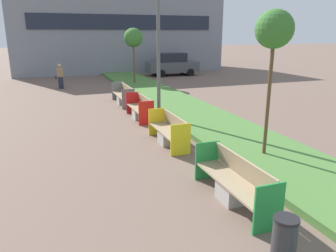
# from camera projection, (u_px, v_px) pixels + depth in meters

# --- Properties ---
(planter_grass_strip) EXTENTS (2.80, 120.00, 0.18)m
(planter_grass_strip) POSITION_uv_depth(u_px,v_px,m) (217.00, 127.00, 12.16)
(planter_grass_strip) COLOR #4C7A38
(planter_grass_strip) RESTS_ON ground
(building_backdrop) EXTENTS (18.43, 7.62, 7.84)m
(building_backdrop) POSITION_uv_depth(u_px,v_px,m) (117.00, 28.00, 30.86)
(building_backdrop) COLOR gray
(building_backdrop) RESTS_ON ground
(bench_green_frame) EXTENTS (0.65, 2.46, 0.94)m
(bench_green_frame) POSITION_uv_depth(u_px,v_px,m) (234.00, 184.00, 6.91)
(bench_green_frame) COLOR #ADA8A0
(bench_green_frame) RESTS_ON ground
(bench_yellow_frame) EXTENTS (0.65, 2.20, 0.94)m
(bench_yellow_frame) POSITION_uv_depth(u_px,v_px,m) (169.00, 133.00, 10.50)
(bench_yellow_frame) COLOR #ADA8A0
(bench_yellow_frame) RESTS_ON ground
(bench_red_frame) EXTENTS (0.65, 2.10, 0.94)m
(bench_red_frame) POSITION_uv_depth(u_px,v_px,m) (140.00, 110.00, 13.60)
(bench_red_frame) COLOR #ADA8A0
(bench_red_frame) RESTS_ON ground
(bench_grey_frame) EXTENTS (0.65, 2.48, 0.94)m
(bench_grey_frame) POSITION_uv_depth(u_px,v_px,m) (124.00, 96.00, 16.44)
(bench_grey_frame) COLOR #ADA8A0
(bench_grey_frame) RESTS_ON ground
(litter_bin) EXTENTS (0.38, 0.38, 0.88)m
(litter_bin) POSITION_uv_depth(u_px,v_px,m) (284.00, 244.00, 4.86)
(litter_bin) COLOR #2D2D30
(litter_bin) RESTS_ON ground
(street_lamp_post) EXTENTS (0.24, 0.44, 7.68)m
(street_lamp_post) POSITION_uv_depth(u_px,v_px,m) (158.00, 11.00, 12.19)
(street_lamp_post) COLOR #56595B
(street_lamp_post) RESTS_ON ground
(sapling_tree_near) EXTENTS (1.00, 1.00, 4.05)m
(sapling_tree_near) POSITION_uv_depth(u_px,v_px,m) (274.00, 32.00, 8.36)
(sapling_tree_near) COLOR brown
(sapling_tree_near) RESTS_ON ground
(sapling_tree_far) EXTENTS (1.25, 1.25, 3.78)m
(sapling_tree_far) POSITION_uv_depth(u_px,v_px,m) (133.00, 38.00, 21.58)
(sapling_tree_far) COLOR brown
(sapling_tree_far) RESTS_ON ground
(pedestrian_walking) EXTENTS (0.53, 0.24, 1.58)m
(pedestrian_walking) POSITION_uv_depth(u_px,v_px,m) (60.00, 76.00, 20.84)
(pedestrian_walking) COLOR #232633
(pedestrian_walking) RESTS_ON ground
(parked_car_distant) EXTENTS (4.28, 2.00, 1.86)m
(parked_car_distant) POSITION_uv_depth(u_px,v_px,m) (172.00, 64.00, 27.32)
(parked_car_distant) COLOR #474C51
(parked_car_distant) RESTS_ON ground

